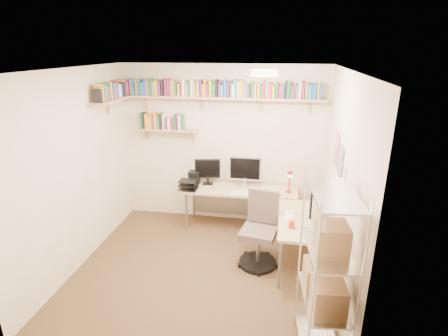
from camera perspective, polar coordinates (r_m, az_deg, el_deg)
The scene contains 6 objects.
ground at distance 4.72m, azimuth -3.59°, elevation -16.19°, with size 3.20×3.20×0.00m, color #4E3621.
room_shell at distance 4.03m, azimuth -3.98°, elevation 2.11°, with size 3.24×3.04×2.52m.
wall_shelves at distance 5.26m, azimuth -5.48°, elevation 11.39°, with size 3.12×1.09×0.80m.
corner_desk at distance 5.15m, azimuth 3.86°, elevation -4.53°, with size 2.05×1.70×1.16m.
office_chair at distance 4.65m, azimuth 5.85°, elevation -10.74°, with size 0.52×0.54×0.99m.
wire_rack at distance 3.23m, azimuth 16.34°, elevation -16.11°, with size 0.43×0.77×1.72m.
Camera 1 is at (0.92, -3.74, 2.72)m, focal length 28.00 mm.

